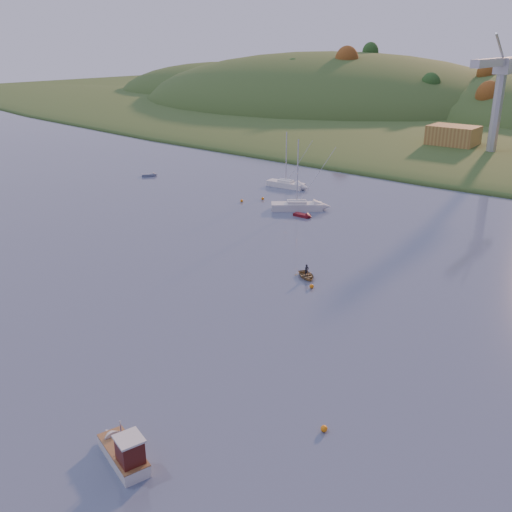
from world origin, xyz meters
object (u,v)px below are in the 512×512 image
Objects in this scene: sailboat_near at (297,205)px; sailboat_far at (286,184)px; red_tender at (305,216)px; fishing_boat at (121,448)px; grey_dinghy at (152,175)px; canoe at (307,275)px.

sailboat_far is (-10.51, 11.45, -0.06)m from sailboat_near.
sailboat_far is 3.22× the size of red_tender.
sailboat_near reaches higher than red_tender.
fishing_boat is 1.85× the size of red_tender.
sailboat_near is at bearing 142.25° from red_tender.
fishing_boat is at bearing -67.08° from sailboat_far.
grey_dinghy is at bearing -26.09° from fishing_boat.
grey_dinghy is (-37.57, 1.85, -0.50)m from sailboat_near.
sailboat_near is 3.52× the size of grey_dinghy.
red_tender is (13.99, -14.06, -0.46)m from sailboat_far.
grey_dinghy reaches higher than canoe.
sailboat_far is (-35.49, 67.75, -0.12)m from fishing_boat.
sailboat_near is at bearing -52.18° from sailboat_far.
sailboat_far is 19.84m from red_tender.
canoe is (27.87, -34.35, -0.37)m from sailboat_far.
fishing_boat is at bearing -135.79° from canoe.
grey_dinghy reaches higher than red_tender.
red_tender is 41.28m from grey_dinghy.
fishing_boat is 85.41m from grey_dinghy.
grey_dinghy is at bearing 173.00° from red_tender.
sailboat_far is at bearing 93.47° from sailboat_near.
fishing_boat is 1.82× the size of grey_dinghy.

